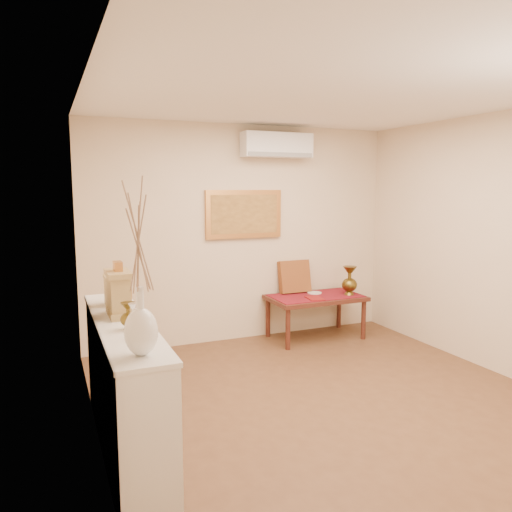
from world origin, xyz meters
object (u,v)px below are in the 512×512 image
wooden_chest (115,290)px  white_vase (139,269)px  mantel_clock (119,293)px  display_ledge (124,386)px  brass_urn_tall (350,277)px  low_table (316,301)px

wooden_chest → white_vase: bearing=-91.1°
mantel_clock → wooden_chest: (0.02, 0.37, -0.05)m
white_vase → display_ledge: (0.00, 0.80, -0.99)m
brass_urn_tall → low_table: 0.53m
display_ledge → wooden_chest: bearing=87.4°
display_ledge → mantel_clock: (0.01, 0.17, 0.66)m
brass_urn_tall → wooden_chest: (-3.08, -1.23, 0.32)m
brass_urn_tall → display_ledge: size_ratio=0.22×
wooden_chest → low_table: wooden_chest is taller
display_ledge → wooden_chest: size_ratio=8.28×
display_ledge → low_table: (2.67, 1.88, -0.01)m
display_ledge → wooden_chest: wooden_chest is taller
white_vase → display_ledge: bearing=89.9°
display_ledge → wooden_chest: (0.02, 0.53, 0.61)m
mantel_clock → display_ledge: bearing=-92.9°
display_ledge → mantel_clock: 0.68m
brass_urn_tall → display_ledge: 3.58m
brass_urn_tall → low_table: (-0.43, 0.12, -0.30)m
brass_urn_tall → mantel_clock: size_ratio=1.09×
brass_urn_tall → display_ledge: bearing=-150.4°
wooden_chest → mantel_clock: bearing=-92.5°
display_ledge → mantel_clock: mantel_clock is taller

